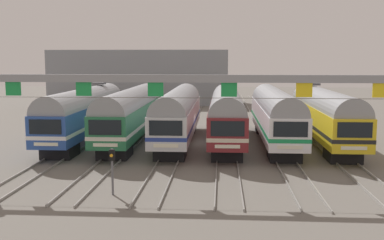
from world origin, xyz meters
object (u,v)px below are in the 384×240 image
Objects in this scene: commuter_train_silver at (178,113)px; commuter_train_yellow at (324,114)px; commuter_train_green at (131,112)px; commuter_train_white at (275,113)px; commuter_train_blue at (84,112)px; commuter_train_maroon at (226,113)px; catenary_gantry at (192,94)px; yard_signal_mast at (112,163)px.

commuter_train_silver is 1.00× the size of commuter_train_yellow.
commuter_train_white is at bearing 0.00° from commuter_train_green.
commuter_train_yellow is at bearing 0.00° from commuter_train_blue.
commuter_train_green is 4.20m from commuter_train_silver.
commuter_train_maroon is at bearing 0.06° from commuter_train_silver.
catenary_gantry reaches higher than commuter_train_maroon.
catenary_gantry is at bearing -98.83° from commuter_train_maroon.
commuter_train_silver is 15.79m from yard_signal_mast.
commuter_train_maroon is 1.00× the size of commuter_train_white.
commuter_train_green is 1.00× the size of commuter_train_silver.
yard_signal_mast is (-10.49, -15.63, -0.88)m from commuter_train_white.
commuter_train_yellow is 0.69× the size of catenary_gantry.
commuter_train_yellow is at bearing 52.15° from catenary_gantry.
commuter_train_blue reaches higher than commuter_train_white.
catenary_gantry is (-6.29, -13.49, 2.67)m from commuter_train_white.
commuter_train_green and commuter_train_silver have the same top height.
commuter_train_blue is at bearing 180.00° from commuter_train_maroon.
catenary_gantry is (2.10, -13.49, 2.67)m from commuter_train_silver.
commuter_train_yellow is at bearing 0.06° from commuter_train_white.
catenary_gantry is at bearing -81.16° from commuter_train_silver.
commuter_train_blue is 16.78m from commuter_train_white.
commuter_train_green is at bearing -0.06° from commuter_train_blue.
commuter_train_green reaches higher than yard_signal_mast.
commuter_train_yellow is 21.47m from yard_signal_mast.
commuter_train_silver is (8.39, -0.00, -0.00)m from commuter_train_blue.
catenary_gantry is at bearing -52.15° from commuter_train_blue.
commuter_train_blue reaches higher than yard_signal_mast.
commuter_train_silver is 7.03× the size of yard_signal_mast.
commuter_train_white is at bearing 64.99° from catenary_gantry.
commuter_train_silver is at bearing 180.00° from commuter_train_white.
commuter_train_blue is at bearing 179.97° from commuter_train_silver.
commuter_train_blue is 7.03× the size of yard_signal_mast.
commuter_train_white is 0.69× the size of catenary_gantry.
commuter_train_blue and commuter_train_yellow have the same top height.
commuter_train_blue is 0.69× the size of catenary_gantry.
commuter_train_white is 18.84m from yard_signal_mast.
commuter_train_white is (4.20, -0.00, -0.00)m from commuter_train_maroon.
commuter_train_silver is at bearing 0.00° from commuter_train_green.
commuter_train_green is 16.78m from commuter_train_yellow.
commuter_train_silver is 12.59m from commuter_train_yellow.
yard_signal_mast is at bearing -153.03° from catenary_gantry.
commuter_train_green is at bearing 180.00° from commuter_train_silver.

